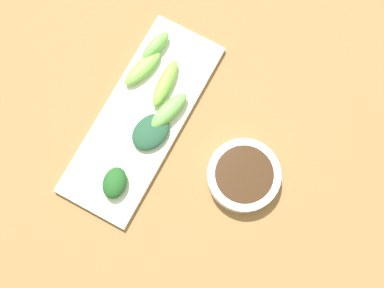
{
  "coord_description": "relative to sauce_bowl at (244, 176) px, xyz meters",
  "views": [
    {
      "loc": [
        -0.13,
        0.19,
        0.93
      ],
      "look_at": [
        -0.04,
        0.02,
        0.05
      ],
      "focal_mm": 49.79,
      "sensor_mm": 36.0,
      "label": 1
    }
  ],
  "objects": [
    {
      "name": "tabletop",
      "position": [
        0.14,
        -0.02,
        -0.03
      ],
      "size": [
        2.1,
        2.1,
        0.02
      ],
      "primitive_type": "cube",
      "color": "olive",
      "rests_on": "ground"
    },
    {
      "name": "sauce_bowl",
      "position": [
        0.0,
        0.0,
        0.0
      ],
      "size": [
        0.13,
        0.13,
        0.03
      ],
      "color": "white",
      "rests_on": "tabletop"
    },
    {
      "name": "serving_plate",
      "position": [
        0.2,
        -0.01,
        -0.01
      ],
      "size": [
        0.14,
        0.37,
        0.01
      ],
      "primitive_type": "cube",
      "color": "silver",
      "rests_on": "tabletop"
    },
    {
      "name": "broccoli_leafy_0",
      "position": [
        0.18,
        0.01,
        0.0
      ],
      "size": [
        0.07,
        0.09,
        0.02
      ],
      "primitive_type": "ellipsoid",
      "rotation": [
        0.0,
        0.0,
        -0.26
      ],
      "color": "#204830",
      "rests_on": "serving_plate"
    },
    {
      "name": "broccoli_stalk_1",
      "position": [
        0.2,
        -0.08,
        0.01
      ],
      "size": [
        0.03,
        0.09,
        0.03
      ],
      "primitive_type": "ellipsoid",
      "rotation": [
        0.0,
        0.0,
        0.08
      ],
      "color": "#78B541",
      "rests_on": "serving_plate"
    },
    {
      "name": "broccoli_leafy_2",
      "position": [
        0.19,
        0.12,
        0.01
      ],
      "size": [
        0.05,
        0.06,
        0.03
      ],
      "primitive_type": "ellipsoid",
      "rotation": [
        0.0,
        0.0,
        0.24
      ],
      "color": "#1E4F1F",
      "rests_on": "serving_plate"
    },
    {
      "name": "broccoli_stalk_3",
      "position": [
        0.25,
        -0.09,
        0.01
      ],
      "size": [
        0.05,
        0.09,
        0.02
      ],
      "primitive_type": "ellipsoid",
      "rotation": [
        0.0,
        0.0,
        -0.27
      ],
      "color": "#75B647",
      "rests_on": "serving_plate"
    },
    {
      "name": "broccoli_stalk_4",
      "position": [
        0.17,
        -0.04,
        0.01
      ],
      "size": [
        0.05,
        0.09,
        0.03
      ],
      "primitive_type": "ellipsoid",
      "rotation": [
        0.0,
        0.0,
        -0.27
      ],
      "color": "#68B050",
      "rests_on": "serving_plate"
    },
    {
      "name": "broccoli_stalk_5",
      "position": [
        0.25,
        -0.13,
        0.01
      ],
      "size": [
        0.04,
        0.07,
        0.03
      ],
      "primitive_type": "ellipsoid",
      "rotation": [
        0.0,
        0.0,
        -0.22
      ],
      "color": "#69BA4C",
      "rests_on": "serving_plate"
    }
  ]
}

